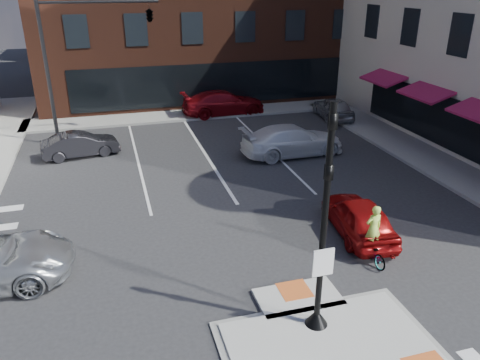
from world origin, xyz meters
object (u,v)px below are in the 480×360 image
object	(u,v)px
white_pickup	(293,140)
bg_car_dark	(80,145)
red_sedan	(358,217)
bg_car_red	(223,103)
bg_car_silver	(333,108)
cyclist	(371,243)

from	to	relation	value
white_pickup	bg_car_dark	world-z (taller)	white_pickup
white_pickup	bg_car_dark	xyz separation A→B (m)	(-10.60, 2.81, -0.15)
red_sedan	bg_car_red	bearing A→B (deg)	-80.91
red_sedan	bg_car_dark	world-z (taller)	red_sedan
bg_car_dark	bg_car_red	bearing A→B (deg)	-66.65
white_pickup	bg_car_silver	size ratio (longest dim) A/B	1.30
bg_car_silver	bg_car_red	bearing A→B (deg)	-18.15
white_pickup	bg_car_red	distance (m)	8.73
white_pickup	cyclist	world-z (taller)	cyclist
red_sedan	bg_car_silver	distance (m)	15.24
white_pickup	cyclist	bearing A→B (deg)	169.78
red_sedan	bg_car_red	size ratio (longest dim) A/B	0.74
white_pickup	bg_car_dark	distance (m)	10.97
white_pickup	bg_car_red	size ratio (longest dim) A/B	0.97
bg_car_dark	bg_car_silver	world-z (taller)	bg_car_silver
red_sedan	cyclist	size ratio (longest dim) A/B	2.03
red_sedan	cyclist	xyz separation A→B (m)	(-0.50, -1.72, -0.02)
bg_car_silver	bg_car_red	distance (m)	7.28
white_pickup	bg_car_red	xyz separation A→B (m)	(-1.51, 8.59, 0.03)
white_pickup	cyclist	xyz separation A→B (m)	(-1.36, -10.11, -0.10)
bg_car_silver	cyclist	world-z (taller)	cyclist
bg_car_red	cyclist	size ratio (longest dim) A/B	2.76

